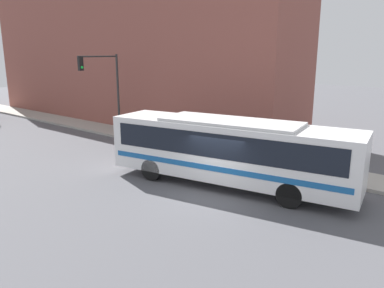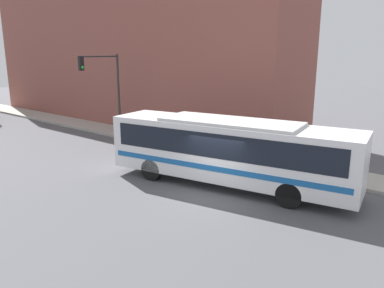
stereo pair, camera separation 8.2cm
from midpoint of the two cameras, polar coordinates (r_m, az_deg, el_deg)
name	(u,v)px [view 1 (the left image)]	position (r m, az deg, el deg)	size (l,w,h in m)	color
ground_plane	(215,195)	(16.32, 3.37, -7.71)	(120.00, 120.00, 0.00)	#515156
sidewalk	(68,122)	(34.56, -18.42, 3.21)	(2.49, 70.00, 0.16)	#A8A399
building_facade	(124,51)	(34.32, -10.45, 13.82)	(6.00, 32.38, 12.32)	brown
city_bus	(229,148)	(16.92, 5.59, -0.61)	(4.36, 11.61, 3.07)	white
fire_hydrant	(188,142)	(23.40, -0.70, 0.35)	(0.24, 0.33, 0.78)	red
traffic_light_pole	(105,81)	(27.05, -13.13, 9.33)	(3.28, 0.35, 5.72)	#2D2D2D
parking_meter	(154,128)	(25.28, -5.93, 2.39)	(0.14, 0.14, 1.27)	#2D2D2D
pedestrian_near_corner	(178,132)	(24.34, -2.25, 1.89)	(0.34, 0.34, 1.60)	slate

